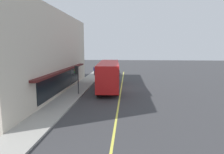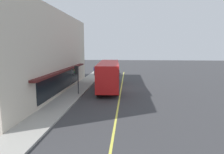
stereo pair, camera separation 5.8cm
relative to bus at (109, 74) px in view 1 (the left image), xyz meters
name	(u,v)px [view 1 (the left image)]	position (x,y,z in m)	size (l,w,h in m)	color
ground	(121,88)	(0.62, -1.60, -1.99)	(120.00, 120.00, 0.00)	#38383A
sidewalk	(81,87)	(0.62, 3.89, -1.91)	(80.00, 2.46, 0.15)	#9E9B93
lane_centre_stripe	(121,88)	(0.62, -1.60, -1.98)	(36.00, 0.16, 0.01)	#D8D14C
storefront_building	(14,53)	(-2.91, 10.90, 2.76)	(23.51, 12.19, 9.49)	beige
bus	(109,74)	(0.00, 0.00, 0.00)	(11.25, 3.14, 3.50)	red
traffic_light	(77,73)	(-3.61, 3.32, 0.55)	(0.30, 0.52, 3.20)	#2D2D33
car_white	(109,71)	(14.49, 1.30, -1.24)	(4.36, 1.98, 1.52)	white
pedestrian_waiting	(94,70)	(11.99, 3.90, -0.79)	(0.34, 0.34, 1.73)	black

